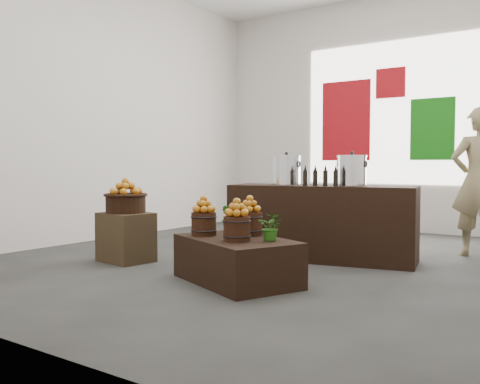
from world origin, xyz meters
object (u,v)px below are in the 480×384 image
Objects in this scene: stock_pot_left at (287,171)px; counter at (322,223)px; crate at (126,237)px; display_table at (237,260)px; stock_pot_center at (352,171)px; shopper at (479,181)px; wicker_basket at (126,204)px.

counter is at bearing 12.35° from stock_pot_left.
display_table is (1.69, -0.16, -0.07)m from crate.
shopper is at bearing 48.74° from stock_pot_center.
stock_pot_left reaches higher than counter.
wicker_basket is at bearing 10.65° from shopper.
wicker_basket is 1.37× the size of stock_pot_center.
wicker_basket is 2.64m from stock_pot_center.
crate is at bearing -145.19° from stock_pot_center.
wicker_basket is 1.95m from stock_pot_left.
wicker_basket is at bearing -145.19° from stock_pot_center.
stock_pot_left is at bearing 180.00° from counter.
counter is 0.75m from stock_pot_left.
stock_pot_left reaches higher than wicker_basket.
stock_pot_left is 0.79m from stock_pot_center.
shopper is at bearing 40.30° from wicker_basket.
crate is 0.46× the size of display_table.
counter is at bearing 109.11° from display_table.
crate reaches higher than display_table.
stock_pot_center is at bearing 34.81° from wicker_basket.
shopper is at bearing 85.21° from display_table.
display_table is at bearing -106.81° from counter.
crate is at bearing -136.15° from stock_pot_left.
stock_pot_left is (-0.43, -0.09, 0.61)m from counter.
stock_pot_center is at bearing 12.35° from stock_pot_left.
wicker_basket is 2.31m from counter.
display_table is 1.73m from stock_pot_left.
crate is 2.06m from stock_pot_left.
counter is at bearing 38.09° from wicker_basket.
wicker_basket is at bearing -136.15° from stock_pot_left.
shopper is (1.58, 2.93, 0.71)m from display_table.
shopper is at bearing 30.50° from counter.
wicker_basket is at bearing -161.74° from display_table.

